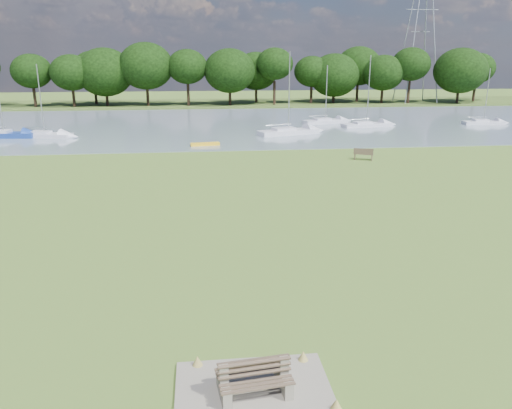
{
  "coord_description": "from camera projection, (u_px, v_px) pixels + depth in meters",
  "views": [
    {
      "loc": [
        -1.25,
        -25.27,
        8.7
      ],
      "look_at": [
        1.43,
        -2.0,
        1.75
      ],
      "focal_mm": 35.0,
      "sensor_mm": 36.0,
      "label": 1
    }
  ],
  "objects": [
    {
      "name": "sailboat_5",
      "position": [
        325.0,
        120.0,
        67.19
      ],
      "size": [
        6.41,
        3.35,
        7.58
      ],
      "rotation": [
        0.0,
        0.0,
        0.28
      ],
      "color": "silver",
      "rests_on": "river"
    },
    {
      "name": "tree_line",
      "position": [
        178.0,
        70.0,
        89.09
      ],
      "size": [
        132.04,
        9.04,
        10.95
      ],
      "color": "black",
      "rests_on": "far_bank"
    },
    {
      "name": "ground",
      "position": [
        225.0,
        226.0,
        26.68
      ],
      "size": [
        220.0,
        220.0,
        0.0
      ],
      "primitive_type": "plane",
      "color": "olive"
    },
    {
      "name": "river",
      "position": [
        208.0,
        124.0,
        66.68
      ],
      "size": [
        220.0,
        40.0,
        0.1
      ],
      "primitive_type": "cube",
      "color": "gray",
      "rests_on": "ground"
    },
    {
      "name": "sailboat_4",
      "position": [
        288.0,
        130.0,
        57.66
      ],
      "size": [
        7.49,
        4.26,
        9.24
      ],
      "rotation": [
        0.0,
        0.0,
        0.33
      ],
      "color": "silver",
      "rests_on": "river"
    },
    {
      "name": "bench_pair",
      "position": [
        254.0,
        378.0,
        13.2
      ],
      "size": [
        2.08,
        1.38,
        1.05
      ],
      "rotation": [
        0.0,
        0.0,
        0.12
      ],
      "color": "gray",
      "rests_on": "concrete_pad"
    },
    {
      "name": "pylon",
      "position": [
        422.0,
        7.0,
        92.85
      ],
      "size": [
        6.32,
        4.43,
        27.88
      ],
      "color": "gray",
      "rests_on": "far_bank"
    },
    {
      "name": "concrete_pad",
      "position": [
        254.0,
        394.0,
        13.33
      ],
      "size": [
        4.2,
        3.2,
        0.1
      ],
      "primitive_type": "cube",
      "color": "gray",
      "rests_on": "ground"
    },
    {
      "name": "riverbank_bench",
      "position": [
        363.0,
        154.0,
        43.57
      ],
      "size": [
        1.76,
        1.12,
        1.04
      ],
      "rotation": [
        0.0,
        0.0,
        -0.39
      ],
      "color": "brown",
      "rests_on": "ground"
    },
    {
      "name": "kayak",
      "position": [
        205.0,
        144.0,
        50.54
      ],
      "size": [
        3.0,
        1.09,
        0.29
      ],
      "primitive_type": "cube",
      "rotation": [
        0.0,
        0.0,
        0.14
      ],
      "color": "yellow",
      "rests_on": "river"
    },
    {
      "name": "sailboat_2",
      "position": [
        44.0,
        133.0,
        55.67
      ],
      "size": [
        6.34,
        3.42,
        7.9
      ],
      "rotation": [
        0.0,
        0.0,
        -0.3
      ],
      "color": "silver",
      "rests_on": "river"
    },
    {
      "name": "sailboat_1",
      "position": [
        366.0,
        123.0,
        63.91
      ],
      "size": [
        6.71,
        2.97,
        8.82
      ],
      "rotation": [
        0.0,
        0.0,
        0.18
      ],
      "color": "silver",
      "rests_on": "river"
    },
    {
      "name": "far_bank",
      "position": [
        204.0,
        104.0,
        95.25
      ],
      "size": [
        220.0,
        20.0,
        0.4
      ],
      "primitive_type": "cube",
      "color": "#4C6626",
      "rests_on": "ground"
    },
    {
      "name": "sailboat_0",
      "position": [
        483.0,
        121.0,
        66.2
      ],
      "size": [
        5.49,
        1.69,
        7.21
      ],
      "rotation": [
        0.0,
        0.0,
        -0.03
      ],
      "color": "silver",
      "rests_on": "river"
    },
    {
      "name": "sailboat_6",
      "position": [
        3.0,
        133.0,
        55.45
      ],
      "size": [
        6.97,
        2.52,
        8.91
      ],
      "rotation": [
        0.0,
        0.0,
        -0.09
      ],
      "color": "navy",
      "rests_on": "river"
    }
  ]
}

